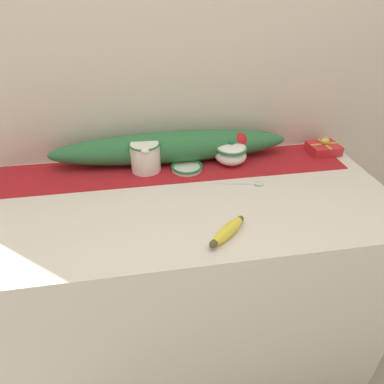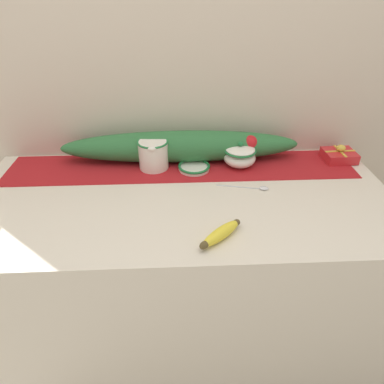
% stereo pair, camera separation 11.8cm
% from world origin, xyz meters
% --- Properties ---
extents(ground_plane, '(12.00, 12.00, 0.00)m').
position_xyz_m(ground_plane, '(0.00, 0.00, 0.00)').
color(ground_plane, gray).
extents(countertop, '(1.55, 0.71, 0.88)m').
position_xyz_m(countertop, '(0.00, 0.00, 0.44)').
color(countertop, beige).
rests_on(countertop, ground_plane).
extents(back_wall, '(2.35, 0.04, 2.40)m').
position_xyz_m(back_wall, '(0.00, 0.38, 1.20)').
color(back_wall, beige).
rests_on(back_wall, ground_plane).
extents(table_runner, '(1.43, 0.25, 0.00)m').
position_xyz_m(table_runner, '(0.00, 0.22, 0.88)').
color(table_runner, '#A8191E').
rests_on(table_runner, countertop).
extents(cream_pitcher, '(0.13, 0.15, 0.12)m').
position_xyz_m(cream_pitcher, '(-0.11, 0.22, 0.94)').
color(cream_pitcher, white).
rests_on(cream_pitcher, countertop).
extents(sugar_bowl, '(0.13, 0.13, 0.11)m').
position_xyz_m(sugar_bowl, '(0.24, 0.22, 0.93)').
color(sugar_bowl, white).
rests_on(sugar_bowl, countertop).
extents(small_dish, '(0.13, 0.13, 0.02)m').
position_xyz_m(small_dish, '(0.05, 0.20, 0.89)').
color(small_dish, white).
rests_on(small_dish, countertop).
extents(banana, '(0.15, 0.14, 0.04)m').
position_xyz_m(banana, '(0.11, -0.24, 0.90)').
color(banana, yellow).
rests_on(banana, countertop).
extents(spoon, '(0.20, 0.06, 0.01)m').
position_xyz_m(spoon, '(0.29, 0.04, 0.88)').
color(spoon, silver).
rests_on(spoon, countertop).
extents(gift_box, '(0.13, 0.12, 0.07)m').
position_xyz_m(gift_box, '(0.68, 0.25, 0.90)').
color(gift_box, red).
rests_on(gift_box, countertop).
extents(poinsettia_garland, '(1.00, 0.14, 0.13)m').
position_xyz_m(poinsettia_garland, '(0.00, 0.28, 0.95)').
color(poinsettia_garland, '#2D6B38').
rests_on(poinsettia_garland, countertop).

